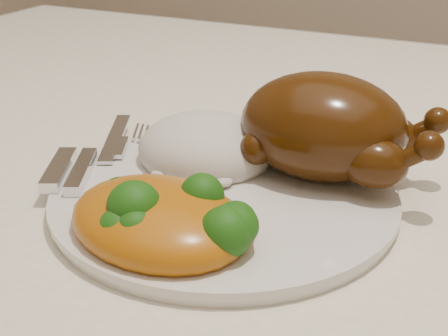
% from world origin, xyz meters
% --- Properties ---
extents(dining_table, '(1.60, 0.90, 0.76)m').
position_xyz_m(dining_table, '(0.00, 0.00, 0.67)').
color(dining_table, brown).
rests_on(dining_table, floor).
extents(tablecloth, '(1.73, 1.03, 0.18)m').
position_xyz_m(tablecloth, '(0.00, 0.00, 0.74)').
color(tablecloth, beige).
rests_on(tablecloth, dining_table).
extents(dinner_plate, '(0.30, 0.30, 0.01)m').
position_xyz_m(dinner_plate, '(-0.14, -0.12, 0.77)').
color(dinner_plate, silver).
rests_on(dinner_plate, tablecloth).
extents(roast_chicken, '(0.17, 0.11, 0.09)m').
position_xyz_m(roast_chicken, '(-0.08, -0.06, 0.82)').
color(roast_chicken, '#3F2106').
rests_on(roast_chicken, dinner_plate).
extents(rice_mound, '(0.14, 0.13, 0.06)m').
position_xyz_m(rice_mound, '(-0.18, -0.08, 0.79)').
color(rice_mound, silver).
rests_on(rice_mound, dinner_plate).
extents(mac_and_cheese, '(0.16, 0.13, 0.06)m').
position_xyz_m(mac_and_cheese, '(-0.15, -0.20, 0.79)').
color(mac_and_cheese, '#BD600C').
rests_on(mac_and_cheese, dinner_plate).
extents(cutlery, '(0.07, 0.18, 0.01)m').
position_xyz_m(cutlery, '(-0.27, -0.13, 0.79)').
color(cutlery, silver).
rests_on(cutlery, dinner_plate).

